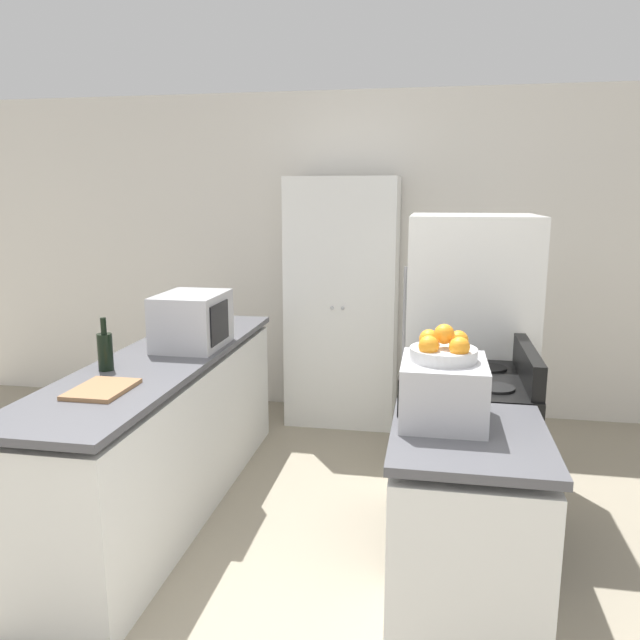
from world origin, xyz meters
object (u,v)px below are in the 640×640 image
(stove, at_px, (462,461))
(refrigerator, at_px, (468,352))
(pantry_cabinet, at_px, (343,302))
(microwave, at_px, (192,320))
(toaster_oven, at_px, (443,391))
(fruit_bowl, at_px, (444,349))
(wine_bottle, at_px, (105,351))

(stove, relative_size, refrigerator, 0.63)
(pantry_cabinet, xyz_separation_m, microwave, (-0.70, -1.39, 0.10))
(toaster_oven, distance_m, fruit_bowl, 0.17)
(fruit_bowl, bearing_deg, wine_bottle, 165.83)
(wine_bottle, xyz_separation_m, fruit_bowl, (1.69, -0.43, 0.19))
(pantry_cabinet, distance_m, refrigerator, 1.34)
(toaster_oven, bearing_deg, pantry_cabinet, 107.46)
(refrigerator, height_order, wine_bottle, refrigerator)
(stove, bearing_deg, wine_bottle, -173.65)
(refrigerator, relative_size, toaster_oven, 4.35)
(fruit_bowl, bearing_deg, microwave, 145.61)
(toaster_oven, bearing_deg, stove, 78.78)
(refrigerator, xyz_separation_m, fruit_bowl, (-0.18, -1.42, 0.36))
(microwave, bearing_deg, stove, -12.77)
(wine_bottle, bearing_deg, toaster_oven, -14.31)
(refrigerator, bearing_deg, fruit_bowl, -97.17)
(pantry_cabinet, relative_size, toaster_oven, 5.00)
(refrigerator, bearing_deg, toaster_oven, -97.00)
(pantry_cabinet, relative_size, wine_bottle, 6.97)
(stove, distance_m, fruit_bowl, 0.98)
(toaster_oven, relative_size, fruit_bowl, 1.46)
(stove, xyz_separation_m, microwave, (-1.57, 0.36, 0.60))
(stove, bearing_deg, microwave, 167.23)
(refrigerator, xyz_separation_m, toaster_oven, (-0.17, -1.42, 0.19))
(microwave, bearing_deg, refrigerator, 14.80)
(pantry_cabinet, bearing_deg, wine_bottle, -116.04)
(wine_bottle, bearing_deg, fruit_bowl, -14.17)
(pantry_cabinet, xyz_separation_m, fruit_bowl, (0.74, -2.37, 0.24))
(stove, bearing_deg, pantry_cabinet, 116.65)
(pantry_cabinet, bearing_deg, refrigerator, -46.06)
(toaster_oven, bearing_deg, wine_bottle, 165.69)
(pantry_cabinet, height_order, microwave, pantry_cabinet)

